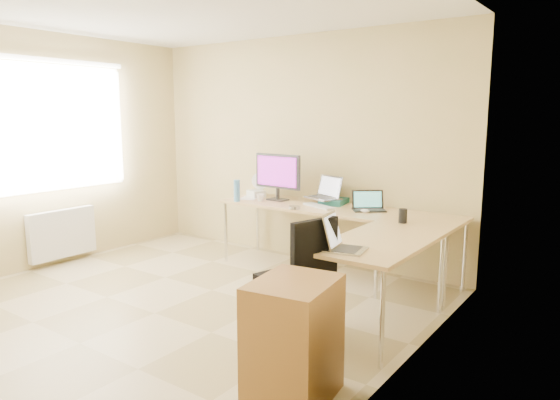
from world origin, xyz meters
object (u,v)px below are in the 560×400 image
Objects in this scene: keyboard at (319,206)px; laptop_return at (346,236)px; desk_main at (334,242)px; monitor at (278,177)px; desk_return at (379,285)px; desk_fan at (262,185)px; mug at (260,198)px; laptop_center at (323,187)px; water_bottle at (237,191)px; cabinet at (294,342)px; office_chair at (294,276)px; laptop_black at (369,201)px.

laptop_return reaches higher than keyboard.
monitor is (-0.77, 0.04, 0.63)m from desk_main.
desk_fan reaches higher than desk_return.
desk_fan reaches higher than laptop_return.
mug is at bearing -151.98° from keyboard.
laptop_center is 1.18× the size of laptop_return.
laptop_center is 0.97m from water_bottle.
cabinet is (1.00, -2.24, -0.01)m from desk_main.
desk_return is 2.09m from mug.
office_chair is at bearing -43.07° from laptop_center.
laptop_return is at bearing -37.39° from monitor.
laptop_black is at bearing 15.10° from laptop_center.
laptop_black is 1.60m from laptop_return.
monitor is (-1.75, 1.04, 0.63)m from desk_return.
monitor reaches higher than keyboard.
laptop_return is at bearing -57.82° from desk_main.
desk_main is 6.25× the size of keyboard.
laptop_center reaches higher than water_bottle.
office_chair is (0.69, -1.49, -0.24)m from keyboard.
monitor is 6.95× the size of mug.
cabinet is at bearing -112.95° from laptop_black.
keyboard is at bearing 140.37° from desk_return.
laptop_return is at bearing -31.60° from laptop_center.
keyboard is at bearing 109.96° from cabinet.
office_chair reaches higher than laptop_return.
desk_fan is (-0.35, 0.16, -0.14)m from monitor.
mug is at bearing 43.11° from laptop_return.
desk_return is 0.65m from laptop_return.
monitor reaches higher than mug.
office_chair is at bearing -46.67° from monitor.
desk_return is 4.01× the size of laptop_black.
cabinet reaches higher than desk_return.
monitor is 2.95m from cabinet.
mug is at bearing 155.13° from desk_return.
desk_fan is (-0.97, 0.26, 0.12)m from keyboard.
monitor is 0.82× the size of cabinet.
desk_return is 1.33× the size of office_chair.
monitor is at bearing 145.55° from office_chair.
water_bottle reaches higher than keyboard.
desk_fan is at bearing 136.33° from laptop_black.
desk_fan is at bearing 93.14° from water_bottle.
monitor is 2.11m from office_chair.
water_bottle is 0.25× the size of office_chair.
laptop_center is at bearing 130.48° from office_chair.
desk_main is at bearing 8.80° from mug.
cabinet is (0.09, -0.80, -0.48)m from laptop_return.
water_bottle is at bearing -130.60° from laptop_center.
mug is (-0.11, -0.17, -0.22)m from monitor.
monitor is at bearing 142.91° from laptop_black.
water_bottle reaches higher than laptop_black.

